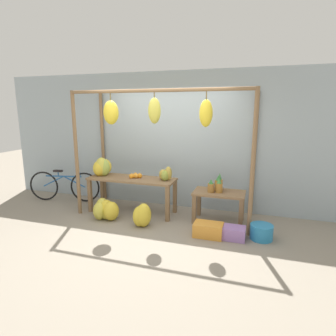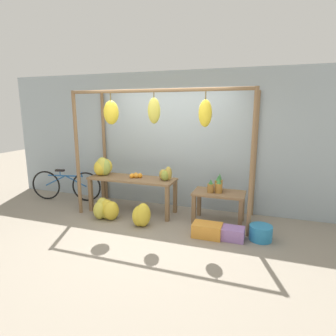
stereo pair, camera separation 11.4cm
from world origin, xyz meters
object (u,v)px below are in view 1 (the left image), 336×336
object	(u,v)px
orange_pile	(135,176)
fruit_crate_purple	(232,233)
banana_pile_on_table	(102,167)
fruit_crate_white	(208,230)
banana_pile_ground_right	(142,216)
parked_bicycle	(64,186)
papaya_pile	(165,175)
pineapple_cluster	(217,185)
banana_pile_ground_left	(105,210)
blue_bucket	(261,232)

from	to	relation	value
orange_pile	fruit_crate_purple	bearing A→B (deg)	-18.01
banana_pile_on_table	fruit_crate_white	size ratio (longest dim) A/B	1.06
banana_pile_ground_right	fruit_crate_white	distance (m)	1.19
orange_pile	fruit_crate_purple	distance (m)	2.17
fruit_crate_white	parked_bicycle	bearing A→B (deg)	166.62
fruit_crate_white	papaya_pile	bearing A→B (deg)	145.36
papaya_pile	pineapple_cluster	bearing A→B (deg)	1.22
banana_pile_on_table	orange_pile	xyz separation A→B (m)	(0.73, 0.01, -0.13)
banana_pile_ground_left	fruit_crate_white	bearing A→B (deg)	-4.18
fruit_crate_white	blue_bucket	distance (m)	0.84
pineapple_cluster	fruit_crate_purple	world-z (taller)	pineapple_cluster
orange_pile	parked_bicycle	distance (m)	1.87
banana_pile_ground_left	blue_bucket	xyz separation A→B (m)	(2.82, 0.01, -0.06)
banana_pile_ground_left	fruit_crate_white	distance (m)	1.99
fruit_crate_white	fruit_crate_purple	size ratio (longest dim) A/B	1.11
banana_pile_ground_left	parked_bicycle	xyz separation A→B (m)	(-1.43, 0.67, 0.17)
banana_pile_on_table	fruit_crate_purple	distance (m)	2.88
banana_pile_ground_left	fruit_crate_white	size ratio (longest dim) A/B	1.29
banana_pile_ground_right	fruit_crate_purple	size ratio (longest dim) A/B	1.01
orange_pile	banana_pile_ground_left	size ratio (longest dim) A/B	0.43
orange_pile	banana_pile_ground_right	size ratio (longest dim) A/B	0.61
parked_bicycle	papaya_pile	world-z (taller)	papaya_pile
banana_pile_ground_left	fruit_crate_white	world-z (taller)	banana_pile_ground_left
banana_pile_ground_left	banana_pile_ground_right	size ratio (longest dim) A/B	1.42
orange_pile	pineapple_cluster	world-z (taller)	pineapple_cluster
banana_pile_on_table	banana_pile_ground_right	xyz separation A→B (m)	(1.14, -0.63, -0.68)
banana_pile_ground_left	blue_bucket	bearing A→B (deg)	0.23
banana_pile_ground_left	fruit_crate_purple	bearing A→B (deg)	-2.85
pineapple_cluster	banana_pile_ground_left	bearing A→B (deg)	-165.09
parked_bicycle	pineapple_cluster	bearing A→B (deg)	-2.17
banana_pile_ground_left	papaya_pile	size ratio (longest dim) A/B	2.19
pineapple_cluster	parked_bicycle	size ratio (longest dim) A/B	0.20
fruit_crate_white	papaya_pile	world-z (taller)	papaya_pile
fruit_crate_white	orange_pile	bearing A→B (deg)	157.29
pineapple_cluster	banana_pile_ground_right	bearing A→B (deg)	-151.73
orange_pile	banana_pile_ground_right	bearing A→B (deg)	-57.41
papaya_pile	banana_pile_ground_left	bearing A→B (deg)	-153.39
banana_pile_on_table	blue_bucket	size ratio (longest dim) A/B	1.40
fruit_crate_white	blue_bucket	xyz separation A→B (m)	(0.83, 0.16, 0.01)
banana_pile_on_table	parked_bicycle	size ratio (longest dim) A/B	0.31
parked_bicycle	banana_pile_ground_left	bearing A→B (deg)	-25.03
papaya_pile	banana_pile_on_table	bearing A→B (deg)	-179.83
banana_pile_ground_right	blue_bucket	xyz separation A→B (m)	(2.02, 0.13, -0.08)
pineapple_cluster	fruit_crate_white	world-z (taller)	pineapple_cluster
orange_pile	banana_pile_ground_right	world-z (taller)	orange_pile
banana_pile_on_table	pineapple_cluster	world-z (taller)	banana_pile_on_table
blue_bucket	fruit_crate_purple	xyz separation A→B (m)	(-0.45, -0.13, -0.02)
orange_pile	fruit_crate_white	world-z (taller)	orange_pile
fruit_crate_white	fruit_crate_purple	world-z (taller)	fruit_crate_white
pineapple_cluster	parked_bicycle	distance (m)	3.47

